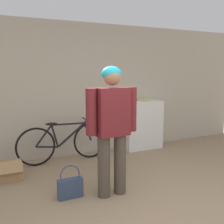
% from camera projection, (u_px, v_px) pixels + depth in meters
% --- Properties ---
extents(wall_back, '(8.00, 0.07, 2.60)m').
position_uv_depth(wall_back, '(80.00, 90.00, 5.19)').
color(wall_back, '#B7AD99').
rests_on(wall_back, ground_plane).
extents(side_shelf, '(0.84, 0.37, 1.04)m').
position_uv_depth(side_shelf, '(142.00, 125.00, 5.65)').
color(side_shelf, white).
rests_on(side_shelf, ground_plane).
extents(person, '(0.72, 0.28, 1.74)m').
position_uv_depth(person, '(112.00, 122.00, 3.44)').
color(person, '#4C4238').
rests_on(person, ground_plane).
extents(bicycle, '(1.74, 0.46, 0.77)m').
position_uv_depth(bicycle, '(64.00, 142.00, 4.83)').
color(bicycle, black).
rests_on(bicycle, ground_plane).
extents(banana, '(0.36, 0.10, 0.04)m').
position_uv_depth(banana, '(145.00, 100.00, 5.58)').
color(banana, '#EAD64C').
rests_on(banana, side_shelf).
extents(handbag, '(0.33, 0.10, 0.46)m').
position_uv_depth(handbag, '(70.00, 187.00, 3.48)').
color(handbag, '#334260').
rests_on(handbag, ground_plane).
extents(cardboard_box, '(0.51, 0.41, 0.31)m').
position_uv_depth(cardboard_box, '(5.00, 171.00, 4.09)').
color(cardboard_box, '#A87F51').
rests_on(cardboard_box, ground_plane).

